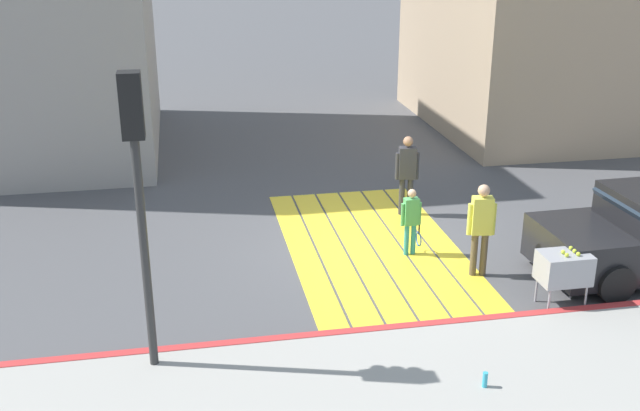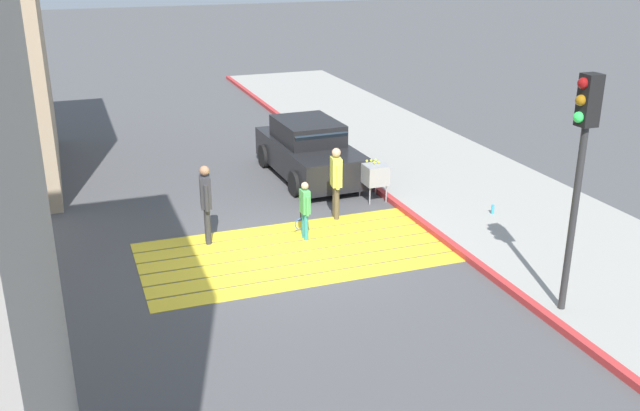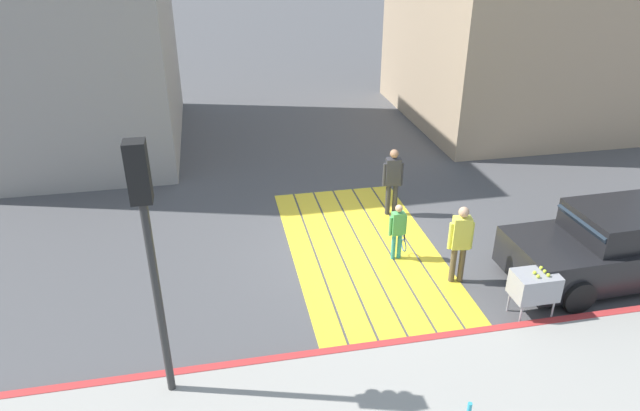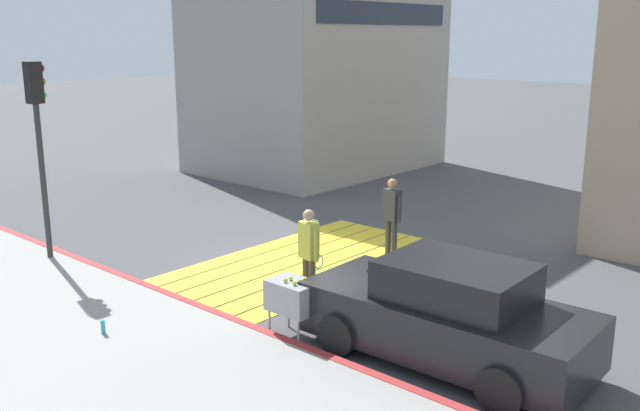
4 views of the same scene
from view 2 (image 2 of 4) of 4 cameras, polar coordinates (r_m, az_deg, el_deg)
ground_plane at (r=15.01m, az=-2.09°, el=-3.80°), size 120.00×120.00×0.00m
crosswalk_stripes at (r=15.01m, az=-2.10°, el=-3.78°), size 6.40×3.25×0.01m
sidewalk_west at (r=17.40m, az=15.71°, el=-0.86°), size 4.80×40.00×0.12m
curb_painted at (r=16.19m, az=8.90°, el=-1.92°), size 0.16×40.00×0.13m
car_parked_near_curb at (r=19.57m, az=-0.87°, el=4.39°), size 2.07×4.35×1.57m
traffic_light_corner at (r=12.23m, az=20.26°, el=4.33°), size 0.39×0.28×4.24m
tennis_ball_cart at (r=17.87m, az=4.30°, el=2.61°), size 0.56×0.80×1.02m
water_bottle at (r=17.21m, az=13.69°, el=-0.30°), size 0.07×0.07×0.22m
pedestrian_adult_lead at (r=15.30m, az=-9.14°, el=0.54°), size 0.27×0.51×1.75m
pedestrian_adult_trailing at (r=16.48m, az=1.30°, el=2.22°), size 0.27×0.50×1.72m
pedestrian_child_with_racket at (r=15.40m, az=-1.23°, el=-0.14°), size 0.28×0.40×1.32m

